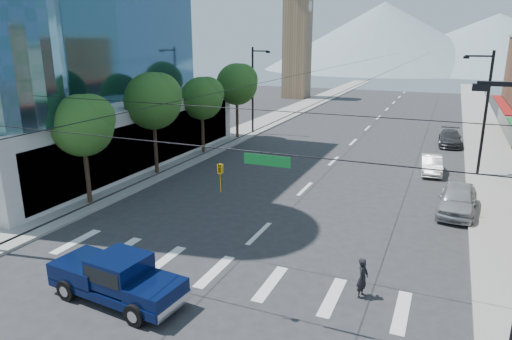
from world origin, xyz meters
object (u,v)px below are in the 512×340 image
at_px(pickup_truck, 116,277).
at_px(pedestrian, 363,278).
at_px(parked_car_mid, 431,165).
at_px(parked_car_far, 450,138).
at_px(parked_car_near, 458,199).

relative_size(pickup_truck, pedestrian, 3.52).
relative_size(pedestrian, parked_car_mid, 0.40).
relative_size(pickup_truck, parked_car_mid, 1.40).
height_order(pickup_truck, pedestrian, pickup_truck).
distance_m(pedestrian, parked_car_far, 30.19).
xyz_separation_m(pickup_truck, pedestrian, (8.61, 3.92, -0.17)).
distance_m(parked_car_near, parked_car_far, 18.90).
bearing_deg(parked_car_near, pedestrian, -103.02).
xyz_separation_m(parked_car_mid, parked_car_far, (1.15, 10.76, 0.05)).
xyz_separation_m(parked_car_near, parked_car_far, (-0.65, 18.89, -0.13)).
height_order(parked_car_mid, parked_car_far, parked_car_far).
relative_size(pickup_truck, parked_car_far, 1.16).
xyz_separation_m(pedestrian, parked_car_mid, (1.57, 19.32, -0.14)).
relative_size(pedestrian, parked_car_near, 0.33).
height_order(pickup_truck, parked_car_mid, pickup_truck).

